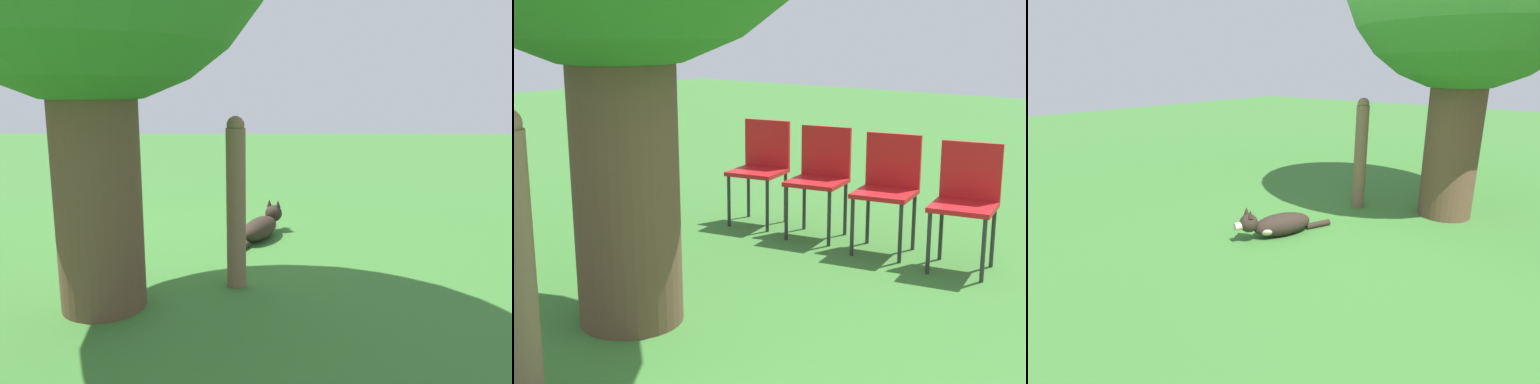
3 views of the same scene
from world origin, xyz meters
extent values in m
plane|color=#38702D|center=(0.00, 0.00, 0.00)|extent=(30.00, 30.00, 0.00)
cylinder|color=brown|center=(0.08, 0.84, 1.05)|extent=(0.62, 0.62, 2.10)
ellipsoid|color=#2D231C|center=(-1.08, -0.91, 0.12)|extent=(0.52, 0.72, 0.24)
ellipsoid|color=#C6B293|center=(-1.16, -1.08, 0.11)|extent=(0.31, 0.31, 0.14)
sphere|color=#2D231C|center=(-1.24, -1.26, 0.20)|extent=(0.26, 0.26, 0.20)
cylinder|color=#C6B293|center=(-1.28, -1.37, 0.19)|extent=(0.11, 0.11, 0.08)
cone|color=#2D231C|center=(-1.19, -1.29, 0.32)|extent=(0.06, 0.06, 0.09)
cone|color=#2D231C|center=(-1.29, -1.24, 0.32)|extent=(0.06, 0.06, 0.09)
cylinder|color=#2D231C|center=(-0.89, -0.49, 0.03)|extent=(0.18, 0.30, 0.07)
cylinder|color=brown|center=(-0.89, 0.42, 0.65)|extent=(0.16, 0.16, 1.30)
sphere|color=brown|center=(-0.89, 0.42, 1.33)|extent=(0.14, 0.14, 0.14)
camera|label=1|loc=(-1.08, 4.33, 1.58)|focal=35.00mm
camera|label=2|loc=(-2.51, -2.35, 1.73)|focal=50.00mm
camera|label=3|loc=(1.47, -4.02, 1.76)|focal=28.00mm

